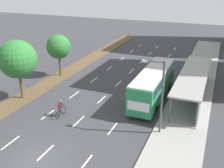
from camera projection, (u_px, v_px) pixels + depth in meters
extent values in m
plane|color=#38383D|center=(39.00, 159.00, 20.24)|extent=(140.00, 140.00, 0.00)
cube|color=brown|center=(75.00, 68.00, 40.32)|extent=(2.60, 52.00, 0.12)
cube|color=gray|center=(195.00, 84.00, 34.11)|extent=(4.50, 52.00, 0.15)
cube|color=white|center=(11.00, 143.00, 22.22)|extent=(0.14, 2.18, 0.01)
cube|color=white|center=(48.00, 115.00, 26.76)|extent=(0.14, 2.18, 0.01)
cube|color=white|center=(74.00, 95.00, 31.30)|extent=(0.14, 2.18, 0.01)
cube|color=white|center=(94.00, 80.00, 35.84)|extent=(0.14, 2.18, 0.01)
cube|color=white|center=(109.00, 68.00, 40.38)|extent=(0.14, 2.18, 0.01)
cube|color=white|center=(122.00, 59.00, 44.91)|extent=(0.14, 2.18, 0.01)
cube|color=white|center=(132.00, 52.00, 49.45)|extent=(0.14, 2.18, 0.01)
cube|color=white|center=(140.00, 45.00, 53.99)|extent=(0.14, 2.18, 0.01)
cube|color=white|center=(46.00, 152.00, 20.99)|extent=(0.14, 2.18, 0.01)
cube|color=white|center=(79.00, 121.00, 25.52)|extent=(0.14, 2.18, 0.01)
cube|color=white|center=(102.00, 100.00, 30.06)|extent=(0.14, 2.18, 0.01)
cube|color=white|center=(118.00, 83.00, 34.60)|extent=(0.14, 2.18, 0.01)
cube|color=white|center=(131.00, 71.00, 39.14)|extent=(0.14, 2.18, 0.01)
cube|color=white|center=(142.00, 61.00, 43.68)|extent=(0.14, 2.18, 0.01)
cube|color=white|center=(150.00, 53.00, 48.21)|extent=(0.14, 2.18, 0.01)
cube|color=white|center=(157.00, 47.00, 52.75)|extent=(0.14, 2.18, 0.01)
cube|color=white|center=(85.00, 163.00, 19.75)|extent=(0.14, 2.18, 0.01)
cube|color=white|center=(113.00, 129.00, 24.29)|extent=(0.14, 2.18, 0.01)
cube|color=white|center=(131.00, 105.00, 28.82)|extent=(0.14, 2.18, 0.01)
cube|color=white|center=(145.00, 87.00, 33.36)|extent=(0.14, 2.18, 0.01)
cube|color=white|center=(155.00, 74.00, 37.90)|extent=(0.14, 2.18, 0.01)
cube|color=white|center=(163.00, 64.00, 42.44)|extent=(0.14, 2.18, 0.01)
cube|color=white|center=(170.00, 55.00, 46.98)|extent=(0.14, 2.18, 0.01)
cube|color=white|center=(175.00, 49.00, 51.51)|extent=(0.14, 2.18, 0.01)
cube|color=gray|center=(191.00, 97.00, 30.25)|extent=(2.60, 13.81, 0.10)
cylinder|color=#56565B|center=(170.00, 109.00, 24.45)|extent=(0.16, 0.16, 2.60)
cylinder|color=#56565B|center=(189.00, 67.00, 35.88)|extent=(0.16, 0.16, 2.60)
cylinder|color=#56565B|center=(197.00, 114.00, 23.62)|extent=(0.16, 0.16, 2.60)
cylinder|color=#56565B|center=(208.00, 69.00, 35.04)|extent=(0.16, 0.16, 2.60)
cube|color=gray|center=(204.00, 87.00, 29.31)|extent=(0.10, 13.12, 2.34)
cube|color=gray|center=(194.00, 74.00, 29.24)|extent=(2.90, 14.21, 0.16)
cube|color=#28844C|center=(153.00, 84.00, 29.51)|extent=(2.50, 11.20, 2.80)
cube|color=#2D3D4C|center=(154.00, 77.00, 29.19)|extent=(2.54, 10.30, 0.90)
cube|color=#B7B7B7|center=(154.00, 71.00, 28.96)|extent=(2.45, 10.98, 0.12)
cube|color=#2D3D4C|center=(164.00, 66.00, 34.20)|extent=(2.25, 0.06, 1.54)
cube|color=white|center=(138.00, 107.00, 24.76)|extent=(2.12, 0.04, 0.90)
cylinder|color=black|center=(151.00, 83.00, 33.38)|extent=(0.30, 1.00, 1.00)
cylinder|color=black|center=(169.00, 86.00, 32.60)|extent=(0.30, 1.00, 1.00)
cylinder|color=black|center=(134.00, 106.00, 27.42)|extent=(0.30, 1.00, 1.00)
cylinder|color=black|center=(155.00, 110.00, 26.64)|extent=(0.30, 1.00, 1.00)
torus|color=black|center=(64.00, 110.00, 26.86)|extent=(0.06, 0.72, 0.72)
torus|color=black|center=(58.00, 115.00, 25.92)|extent=(0.06, 0.72, 0.72)
cylinder|color=black|center=(61.00, 110.00, 26.29)|extent=(0.05, 0.94, 0.05)
cylinder|color=black|center=(60.00, 112.00, 26.27)|extent=(0.05, 0.57, 0.42)
cylinder|color=black|center=(59.00, 111.00, 26.11)|extent=(0.04, 0.04, 0.40)
cube|color=black|center=(59.00, 109.00, 26.04)|extent=(0.12, 0.24, 0.06)
cylinder|color=black|center=(63.00, 106.00, 26.62)|extent=(0.46, 0.04, 0.04)
cube|color=black|center=(60.00, 105.00, 26.07)|extent=(0.30, 0.36, 0.59)
cube|color=#A82323|center=(59.00, 106.00, 25.92)|extent=(0.26, 0.26, 0.42)
sphere|color=#9E7051|center=(60.00, 101.00, 26.01)|extent=(0.20, 0.20, 0.20)
cylinder|color=#4C4C56|center=(59.00, 109.00, 26.23)|extent=(0.12, 0.42, 0.25)
cylinder|color=#4C4C56|center=(60.00, 110.00, 26.47)|extent=(0.10, 0.17, 0.41)
cylinder|color=#4C4C56|center=(61.00, 109.00, 26.15)|extent=(0.12, 0.42, 0.25)
cylinder|color=#4C4C56|center=(62.00, 111.00, 26.39)|extent=(0.10, 0.17, 0.41)
cylinder|color=black|center=(60.00, 103.00, 26.30)|extent=(0.09, 0.47, 0.28)
cylinder|color=black|center=(63.00, 104.00, 26.18)|extent=(0.09, 0.47, 0.28)
cylinder|color=brown|center=(21.00, 85.00, 29.74)|extent=(0.28, 0.28, 2.95)
sphere|color=#2D7533|center=(18.00, 59.00, 28.61)|extent=(4.15, 4.15, 4.15)
cylinder|color=brown|center=(60.00, 65.00, 36.69)|extent=(0.28, 0.28, 2.82)
sphere|color=#2D7533|center=(58.00, 47.00, 35.72)|extent=(3.24, 3.24, 3.24)
cylinder|color=#4C4C51|center=(162.00, 98.00, 22.30)|extent=(0.18, 0.18, 6.50)
cylinder|color=#4C4C51|center=(155.00, 61.00, 21.44)|extent=(1.60, 0.12, 0.12)
cube|color=silver|center=(145.00, 61.00, 21.75)|extent=(0.44, 0.24, 0.16)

